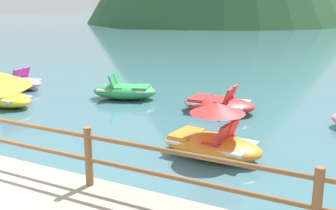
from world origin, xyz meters
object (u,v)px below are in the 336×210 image
pedal_boat_4 (125,91)px  pedal_boat_6 (5,98)px  pedal_boat_5 (219,104)px  pedal_boat_7 (14,82)px  pedal_boat_1 (212,139)px

pedal_boat_4 → pedal_boat_6: (-2.85, -2.62, -0.03)m
pedal_boat_4 → pedal_boat_5: 3.49m
pedal_boat_5 → pedal_boat_7: bearing=-177.6°
pedal_boat_4 → pedal_boat_7: size_ratio=1.00×
pedal_boat_1 → pedal_boat_6: pedal_boat_1 is taller
pedal_boat_1 → pedal_boat_4: size_ratio=0.95×
pedal_boat_5 → pedal_boat_7: size_ratio=0.91×
pedal_boat_5 → pedal_boat_6: size_ratio=0.98×
pedal_boat_6 → pedal_boat_7: bearing=132.2°
pedal_boat_4 → pedal_boat_6: 3.88m
pedal_boat_5 → pedal_boat_4: bearing=177.2°
pedal_boat_6 → pedal_boat_7: 2.84m
pedal_boat_4 → pedal_boat_7: 4.79m
pedal_boat_4 → pedal_boat_7: bearing=-173.7°
pedal_boat_5 → pedal_boat_7: (-8.25, -0.35, 0.00)m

